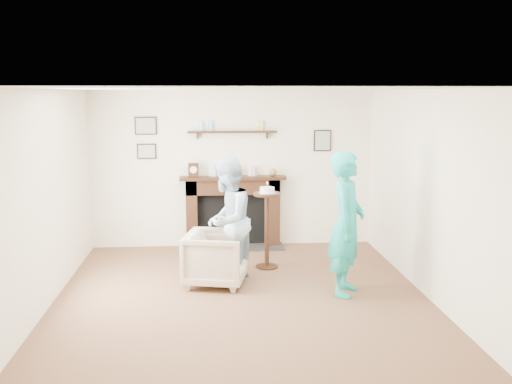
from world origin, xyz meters
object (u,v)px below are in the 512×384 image
man (228,282)px  woman (345,293)px  pedestal_table (267,215)px  armchair (216,284)px

man → woman: woman is taller
woman → pedestal_table: (-0.86, 1.14, 0.76)m
woman → pedestal_table: bearing=60.2°
armchair → woman: woman is taller
man → pedestal_table: 1.12m
woman → pedestal_table: 1.62m
armchair → pedestal_table: size_ratio=0.62×
pedestal_table → armchair: bearing=-137.4°
man → woman: (1.43, -0.55, 0.00)m
armchair → man: man is taller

